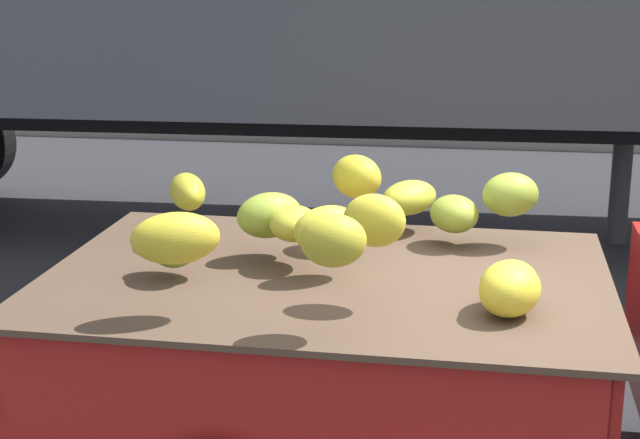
# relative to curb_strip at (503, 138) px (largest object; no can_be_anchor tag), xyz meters

# --- Properties ---
(curb_strip) EXTENTS (80.00, 0.80, 0.16)m
(curb_strip) POSITION_rel_curb_strip_xyz_m (0.00, 0.00, 0.00)
(curb_strip) COLOR gray
(curb_strip) RESTS_ON ground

